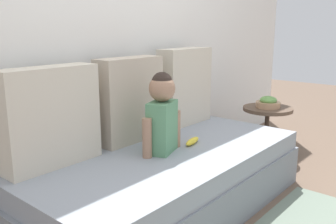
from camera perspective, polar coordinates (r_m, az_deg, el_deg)
ground_plane at (r=2.43m, az=0.30°, el=-14.93°), size 12.00×12.00×0.00m
back_wall at (r=2.55m, az=-9.93°, el=14.14°), size 5.10×0.10×2.39m
couch at (r=2.34m, az=0.31°, el=-10.71°), size 1.90×0.89×0.40m
throw_pillow_left at (r=2.07m, az=-17.77°, el=-0.78°), size 0.54×0.16×0.54m
throw_pillow_center at (r=2.42m, az=-5.94°, el=1.89°), size 0.48×0.16×0.55m
throw_pillow_right at (r=2.85m, az=2.63°, el=3.98°), size 0.48×0.16×0.59m
toddler at (r=2.19m, az=-0.92°, el=-0.11°), size 0.32×0.19×0.49m
banana at (r=2.39m, az=3.80°, el=-4.54°), size 0.18×0.08×0.04m
side_table at (r=3.35m, az=15.15°, el=-0.98°), size 0.43×0.43×0.45m
fruit_bowl at (r=3.32m, az=15.29°, el=1.40°), size 0.21×0.21×0.10m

